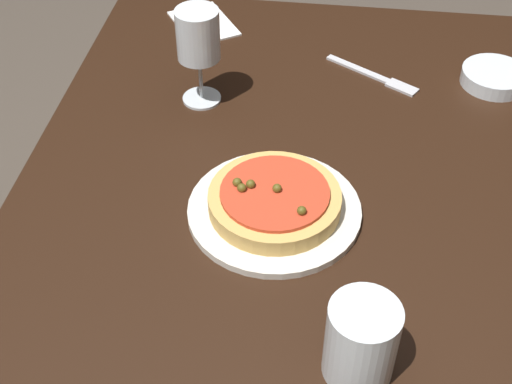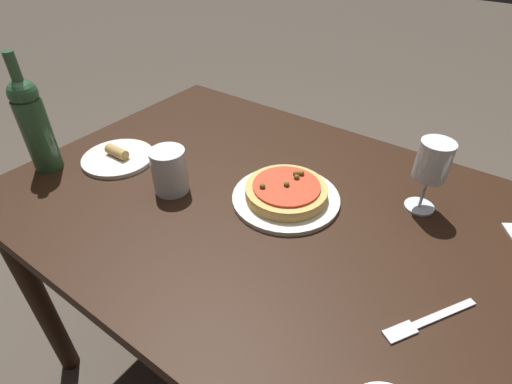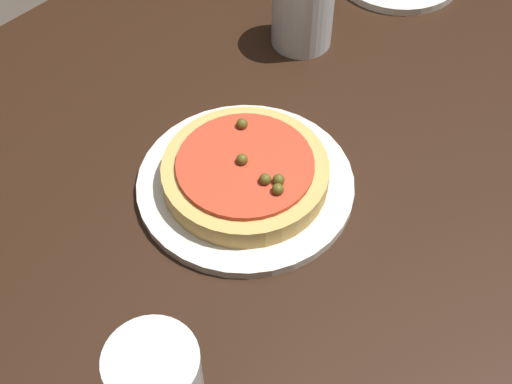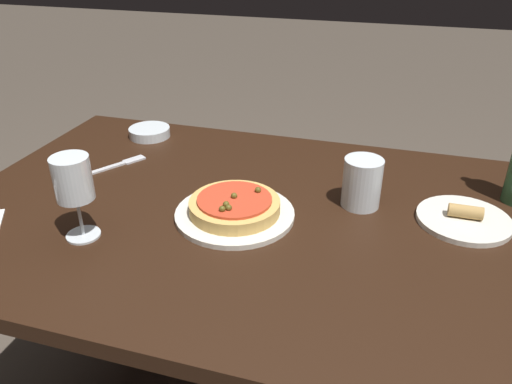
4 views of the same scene
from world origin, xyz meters
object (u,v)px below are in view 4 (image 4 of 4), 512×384
side_plate (464,219)px  side_bowl (150,132)px  dinner_plate (235,214)px  pizza (235,205)px  wine_glass (73,181)px  fork (116,165)px  water_cup (362,183)px  dining_table (244,245)px

side_plate → side_bowl: bearing=-15.7°
dinner_plate → pizza: pizza is taller
wine_glass → side_plate: (-0.76, -0.28, -0.12)m
wine_glass → pizza: bearing=-149.3°
fork → side_plate: 0.87m
water_cup → side_plate: bearing=177.1°
dining_table → pizza: 0.13m
water_cup → side_plate: water_cup is taller
fork → dinner_plate: bearing=-79.9°
side_bowl → dining_table: bearing=140.6°
dining_table → side_plate: 0.49m
pizza → water_cup: size_ratio=1.75×
dinner_plate → pizza: bearing=107.3°
fork → dining_table: bearing=-75.0°
dining_table → side_plate: bearing=-169.6°
pizza → side_bowl: size_ratio=1.63×
dining_table → side_bowl: size_ratio=10.94×
fork → wine_glass: bearing=-129.0°
pizza → water_cup: water_cup is taller
dinner_plate → water_cup: bearing=-153.0°
dining_table → fork: 0.42m
wine_glass → fork: bearing=-70.6°
pizza → fork: size_ratio=1.13×
dining_table → side_plate: side_plate is taller
water_cup → fork: size_ratio=0.65×
wine_glass → side_bowl: size_ratio=1.47×
wine_glass → water_cup: bearing=-151.0°
pizza → wine_glass: size_ratio=1.11×
side_bowl → water_cup: bearing=160.2°
pizza → water_cup: bearing=-153.0°
wine_glass → water_cup: 0.61m
pizza → fork: bearing=-21.5°
dining_table → pizza: size_ratio=6.70×
pizza → fork: 0.41m
water_cup → dinner_plate: bearing=27.0°
side_bowl → side_plate: side_plate is taller
side_bowl → dinner_plate: bearing=137.2°
pizza → dining_table: bearing=-106.4°
wine_glass → water_cup: (-0.53, -0.29, -0.07)m
dining_table → dinner_plate: size_ratio=5.08×
side_plate → pizza: bearing=14.0°
water_cup → side_plate: (-0.22, 0.01, -0.05)m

